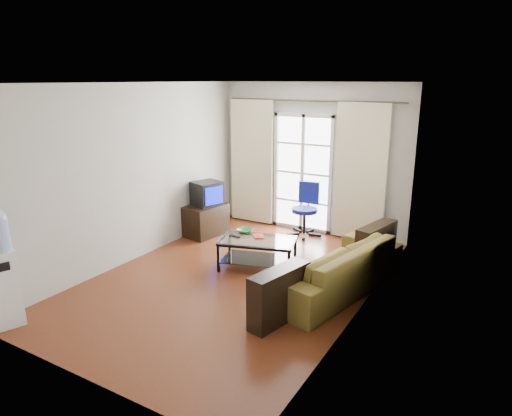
{
  "coord_description": "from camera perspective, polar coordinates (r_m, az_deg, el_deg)",
  "views": [
    {
      "loc": [
        3.26,
        -5.0,
        2.75
      ],
      "look_at": [
        0.14,
        0.35,
        0.99
      ],
      "focal_mm": 32.0,
      "sensor_mm": 36.0,
      "label": 1
    }
  ],
  "objects": [
    {
      "name": "floor",
      "position": [
        6.57,
        -2.6,
        -8.89
      ],
      "size": [
        5.2,
        5.2,
        0.0
      ],
      "primitive_type": "plane",
      "color": "brown",
      "rests_on": "ground"
    },
    {
      "name": "ceiling",
      "position": [
        5.97,
        -2.94,
        15.37
      ],
      "size": [
        5.2,
        5.2,
        0.0
      ],
      "primitive_type": "plane",
      "rotation": [
        3.14,
        0.0,
        0.0
      ],
      "color": "white",
      "rests_on": "wall_back"
    },
    {
      "name": "wall_back",
      "position": [
        8.38,
        7.0,
        6.14
      ],
      "size": [
        3.6,
        0.02,
        2.7
      ],
      "primitive_type": "cube",
      "color": "#B2B2A9",
      "rests_on": "floor"
    },
    {
      "name": "wall_front",
      "position": [
        4.28,
        -22.11,
        -4.42
      ],
      "size": [
        3.6,
        0.02,
        2.7
      ],
      "primitive_type": "cube",
      "color": "#B2B2A9",
      "rests_on": "floor"
    },
    {
      "name": "wall_left",
      "position": [
        7.25,
        -14.82,
        4.2
      ],
      "size": [
        0.02,
        5.2,
        2.7
      ],
      "primitive_type": "cube",
      "color": "#B2B2A9",
      "rests_on": "floor"
    },
    {
      "name": "wall_right",
      "position": [
        5.39,
        13.51,
        0.37
      ],
      "size": [
        0.02,
        5.2,
        2.7
      ],
      "primitive_type": "cube",
      "color": "#B2B2A9",
      "rests_on": "floor"
    },
    {
      "name": "french_door",
      "position": [
        8.44,
        5.85,
        4.34
      ],
      "size": [
        1.16,
        0.06,
        2.15
      ],
      "color": "white",
      "rests_on": "wall_back"
    },
    {
      "name": "curtain_rod",
      "position": [
        8.18,
        6.96,
        13.16
      ],
      "size": [
        3.3,
        0.04,
        0.04
      ],
      "primitive_type": "cylinder",
      "rotation": [
        0.0,
        1.57,
        0.0
      ],
      "color": "#4C3F2D",
      "rests_on": "wall_back"
    },
    {
      "name": "curtain_left",
      "position": [
        8.84,
        -0.52,
        5.77
      ],
      "size": [
        0.9,
        0.07,
        2.35
      ],
      "primitive_type": "cube",
      "color": "beige",
      "rests_on": "curtain_rod"
    },
    {
      "name": "curtain_right",
      "position": [
        7.98,
        12.9,
        4.26
      ],
      "size": [
        0.9,
        0.07,
        2.35
      ],
      "primitive_type": "cube",
      "color": "beige",
      "rests_on": "curtain_rod"
    },
    {
      "name": "radiator",
      "position": [
        8.25,
        11.59,
        -1.52
      ],
      "size": [
        0.64,
        0.12,
        0.64
      ],
      "primitive_type": "cube",
      "color": "#959597",
      "rests_on": "floor"
    },
    {
      "name": "sofa",
      "position": [
        6.23,
        9.72,
        -7.24
      ],
      "size": [
        2.63,
        1.84,
        0.66
      ],
      "primitive_type": "imported",
      "rotation": [
        0.0,
        0.0,
        -1.79
      ],
      "color": "brown",
      "rests_on": "floor"
    },
    {
      "name": "coffee_table",
      "position": [
        6.84,
        0.21,
        -5.22
      ],
      "size": [
        1.24,
        0.92,
        0.45
      ],
      "rotation": [
        0.0,
        0.0,
        0.29
      ],
      "color": "silver",
      "rests_on": "floor"
    },
    {
      "name": "bowl",
      "position": [
        7.08,
        -1.37,
        -2.86
      ],
      "size": [
        0.3,
        0.3,
        0.06
      ],
      "primitive_type": "imported",
      "rotation": [
        0.0,
        0.0,
        -0.12
      ],
      "color": "#31873F",
      "rests_on": "coffee_table"
    },
    {
      "name": "book",
      "position": [
        6.88,
        -0.31,
        -3.59
      ],
      "size": [
        0.36,
        0.36,
        0.02
      ],
      "primitive_type": "imported",
      "rotation": [
        0.0,
        0.0,
        0.72
      ],
      "color": "#B52F16",
      "rests_on": "coffee_table"
    },
    {
      "name": "remote",
      "position": [
        6.9,
        -2.69,
        -3.54
      ],
      "size": [
        0.18,
        0.07,
        0.02
      ],
      "primitive_type": "cube",
      "rotation": [
        0.0,
        0.0,
        -0.14
      ],
      "color": "black",
      "rests_on": "coffee_table"
    },
    {
      "name": "tv_stand",
      "position": [
        8.33,
        -6.33,
        -1.5
      ],
      "size": [
        0.61,
        0.83,
        0.56
      ],
      "primitive_type": "cube",
      "rotation": [
        0.0,
        0.0,
        -0.15
      ],
      "color": "black",
      "rests_on": "floor"
    },
    {
      "name": "crt_tv",
      "position": [
        8.23,
        -6.22,
        1.85
      ],
      "size": [
        0.57,
        0.58,
        0.43
      ],
      "rotation": [
        0.0,
        0.0,
        -0.33
      ],
      "color": "black",
      "rests_on": "tv_stand"
    },
    {
      "name": "task_chair",
      "position": [
        8.33,
        6.14,
        -1.46
      ],
      "size": [
        0.7,
        0.7,
        0.95
      ],
      "rotation": [
        0.0,
        0.0,
        0.09
      ],
      "color": "black",
      "rests_on": "floor"
    },
    {
      "name": "water_cooler",
      "position": [
        5.89,
        -29.27,
        -6.23
      ],
      "size": [
        0.36,
        0.36,
        1.41
      ],
      "rotation": [
        0.0,
        0.0,
        -0.33
      ],
      "color": "white",
      "rests_on": "floor"
    }
  ]
}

